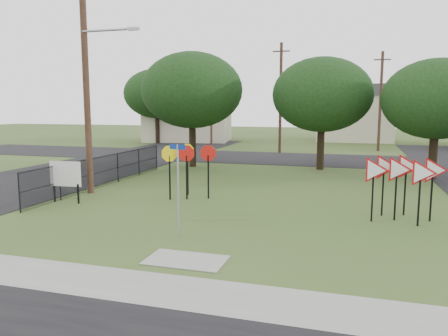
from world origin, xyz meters
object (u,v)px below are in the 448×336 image
Objects in this scene: stop_sign_cluster at (188,158)px; info_board at (65,175)px; yield_sign_cluster at (402,172)px; street_name_sign at (178,184)px.

stop_sign_cluster reaches higher than info_board.
info_board is (-12.61, -0.95, -0.54)m from yield_sign_cluster.
stop_sign_cluster is at bearing 108.35° from street_name_sign.
street_name_sign is 1.21× the size of stop_sign_cluster.
yield_sign_cluster is (6.47, 4.03, 0.05)m from street_name_sign.
stop_sign_cluster is at bearing 27.17° from info_board.
stop_sign_cluster is 8.33m from yield_sign_cluster.
yield_sign_cluster is at bearing -8.96° from stop_sign_cluster.
street_name_sign is 6.89m from info_board.
street_name_sign reaches higher than stop_sign_cluster.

